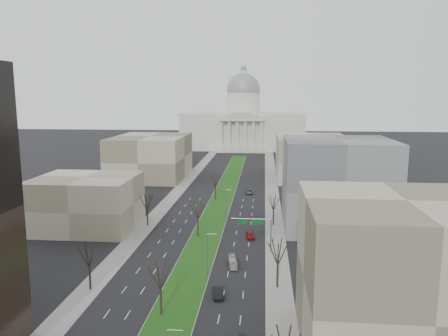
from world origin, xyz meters
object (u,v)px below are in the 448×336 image
Objects in this scene: box_van at (233,262)px; car_red at (250,235)px; car_grey_far at (249,192)px; car_black at (218,292)px.

car_red is at bearing 71.76° from box_van.
box_van is (-1.03, -68.60, 0.14)m from car_grey_far.
car_grey_far is (2.61, 82.93, -0.07)m from car_black.
box_van reaches higher than car_red.
car_red is 50.27m from car_grey_far.
car_red is 0.73× the size of box_van.
car_red is 18.64m from box_van.
car_red is (4.69, 32.71, -0.14)m from car_black.
car_black is 82.97m from car_grey_far.
car_grey_far is at bearing 78.25° from car_black.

